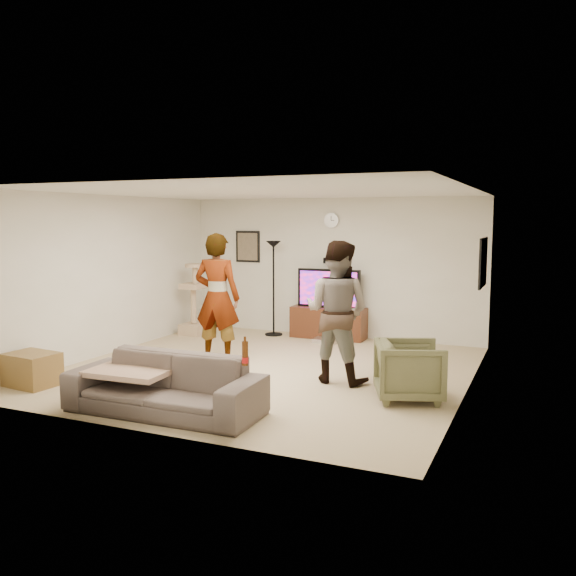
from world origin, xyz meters
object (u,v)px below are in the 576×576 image
at_px(cat_tree, 193,299).
at_px(beer_bottle, 245,353).
at_px(tv, 329,288).
at_px(floor_lamp, 274,289).
at_px(person_right, 337,312).
at_px(armchair, 409,371).
at_px(tv_stand, 329,323).
at_px(person_left, 217,298).
at_px(sofa, 165,385).
at_px(side_table, 32,369).

xyz_separation_m(cat_tree, beer_bottle, (3.17, -3.98, 0.10)).
xyz_separation_m(tv, beer_bottle, (0.77, -4.67, -0.14)).
xyz_separation_m(floor_lamp, person_right, (2.09, -2.53, 0.07)).
xyz_separation_m(floor_lamp, armchair, (3.15, -2.96, -0.51)).
height_order(tv_stand, beer_bottle, beer_bottle).
bearing_deg(beer_bottle, person_left, 125.93).
xyz_separation_m(tv_stand, cat_tree, (-2.40, -0.69, 0.39)).
distance_m(tv, sofa, 4.71).
bearing_deg(beer_bottle, floor_lamp, 111.57).
bearing_deg(person_left, tv_stand, -118.09).
relative_size(floor_lamp, cat_tree, 1.30).
distance_m(armchair, side_table, 4.76).
bearing_deg(side_table, cat_tree, 89.44).
height_order(tv_stand, cat_tree, cat_tree).
bearing_deg(floor_lamp, tv, 7.94).
bearing_deg(tv, sofa, -92.83).
bearing_deg(tv_stand, person_right, -68.15).
xyz_separation_m(person_right, beer_bottle, (-0.30, -1.99, -0.17)).
xyz_separation_m(tv_stand, floor_lamp, (-1.02, -0.14, 0.58)).
bearing_deg(armchair, floor_lamp, 25.72).
height_order(beer_bottle, side_table, beer_bottle).
bearing_deg(tv_stand, floor_lamp, -172.06).
distance_m(tv, side_table, 5.11).
relative_size(sofa, side_table, 3.42).
xyz_separation_m(tv, person_left, (-0.92, -2.33, 0.06)).
bearing_deg(side_table, armchair, 16.39).
height_order(person_left, beer_bottle, person_left).
height_order(floor_lamp, cat_tree, floor_lamp).
xyz_separation_m(cat_tree, side_table, (-0.04, -3.76, -0.45)).
height_order(person_left, side_table, person_left).
xyz_separation_m(tv_stand, tv, (0.00, 0.00, 0.62)).
relative_size(cat_tree, armchair, 1.73).
relative_size(tv_stand, sofa, 0.61).
distance_m(tv_stand, side_table, 5.07).
bearing_deg(sofa, cat_tree, 117.07).
xyz_separation_m(tv, armchair, (2.13, -3.10, -0.55)).
xyz_separation_m(cat_tree, sofa, (2.17, -3.98, -0.35)).
bearing_deg(person_left, armchair, 159.37).
height_order(cat_tree, person_right, person_right).
height_order(person_left, sofa, person_left).
bearing_deg(armchair, cat_tree, 40.86).
distance_m(cat_tree, person_right, 4.01).
relative_size(floor_lamp, sofa, 0.79).
bearing_deg(person_right, side_table, 32.25).
height_order(person_right, side_table, person_right).
height_order(tv, person_left, person_left).
bearing_deg(sofa, person_right, 55.32).
relative_size(cat_tree, sofa, 0.61).
distance_m(floor_lamp, armchair, 4.35).
bearing_deg(person_left, floor_lamp, -93.98).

